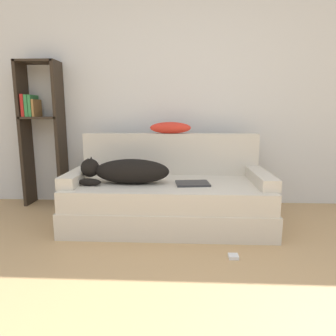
{
  "coord_description": "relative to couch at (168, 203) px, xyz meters",
  "views": [
    {
      "loc": [
        0.02,
        -0.97,
        1.06
      ],
      "look_at": [
        -0.11,
        1.71,
        0.56
      ],
      "focal_mm": 32.0,
      "sensor_mm": 36.0,
      "label": 1
    }
  ],
  "objects": [
    {
      "name": "laptop",
      "position": [
        0.22,
        -0.1,
        0.22
      ],
      "size": [
        0.32,
        0.25,
        0.02
      ],
      "rotation": [
        0.0,
        0.0,
        0.11
      ],
      "color": "#2D2D30",
      "rests_on": "couch"
    },
    {
      "name": "couch",
      "position": [
        0.0,
        0.0,
        0.0
      ],
      "size": [
        1.87,
        0.93,
        0.41
      ],
      "color": "beige",
      "rests_on": "ground_plane"
    },
    {
      "name": "couch_backrest",
      "position": [
        0.0,
        0.4,
        0.42
      ],
      "size": [
        1.83,
        0.15,
        0.43
      ],
      "color": "beige",
      "rests_on": "couch"
    },
    {
      "name": "bookshelf",
      "position": [
        -1.48,
        0.57,
        0.71
      ],
      "size": [
        0.45,
        0.26,
        1.62
      ],
      "color": "#2D2319",
      "rests_on": "ground_plane"
    },
    {
      "name": "power_adapter",
      "position": [
        0.51,
        -0.69,
        -0.19
      ],
      "size": [
        0.07,
        0.07,
        0.03
      ],
      "color": "silver",
      "rests_on": "ground_plane"
    },
    {
      "name": "couch_arm_left",
      "position": [
        -0.86,
        -0.01,
        0.26
      ],
      "size": [
        0.15,
        0.74,
        0.1
      ],
      "color": "beige",
      "rests_on": "couch"
    },
    {
      "name": "dog",
      "position": [
        -0.39,
        -0.09,
        0.33
      ],
      "size": [
        0.82,
        0.27,
        0.25
      ],
      "color": "black",
      "rests_on": "couch"
    },
    {
      "name": "wall_back",
      "position": [
        0.11,
        0.76,
        1.15
      ],
      "size": [
        8.15,
        0.06,
        2.7
      ],
      "color": "silver",
      "rests_on": "ground_plane"
    },
    {
      "name": "couch_arm_right",
      "position": [
        0.86,
        -0.01,
        0.26
      ],
      "size": [
        0.15,
        0.74,
        0.1
      ],
      "color": "beige",
      "rests_on": "couch"
    },
    {
      "name": "throw_pillow",
      "position": [
        0.0,
        0.39,
        0.7
      ],
      "size": [
        0.43,
        0.14,
        0.12
      ],
      "color": "red",
      "rests_on": "couch_backrest"
    }
  ]
}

